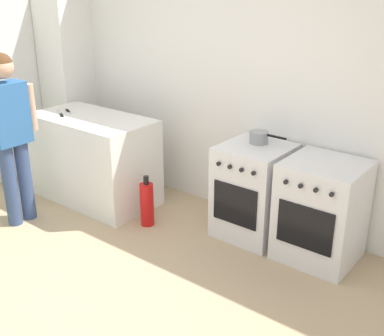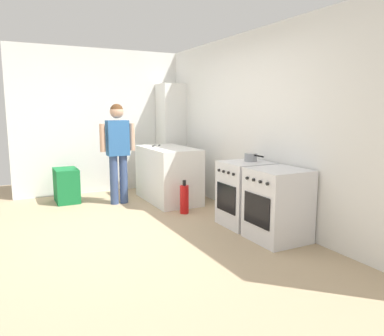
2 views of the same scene
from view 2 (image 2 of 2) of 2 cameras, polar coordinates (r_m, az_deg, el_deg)
ground_plane at (r=4.76m, az=-10.52°, el=-9.99°), size 8.00×8.00×0.00m
back_wall at (r=5.38m, az=9.47°, el=6.39°), size 6.00×0.10×2.60m
side_wall_left at (r=7.12m, az=-13.78°, el=6.89°), size 0.10×3.10×2.60m
counter_unit at (r=6.28m, az=-3.67°, el=-0.95°), size 1.30×0.70×0.90m
oven_left at (r=5.00m, az=8.16°, el=-3.90°), size 0.57×0.62×0.85m
oven_right at (r=4.51m, az=12.93°, el=-5.49°), size 0.62×0.62×0.85m
pot at (r=4.98m, az=8.97°, el=1.62°), size 0.35×0.17×0.11m
knife_carving at (r=6.50m, az=-5.81°, el=3.41°), size 0.30×0.19×0.01m
knife_paring at (r=6.52m, az=-5.01°, el=3.45°), size 0.20×0.12×0.01m
person at (r=6.11m, az=-11.25°, el=3.45°), size 0.21×0.57×1.61m
fire_extinguisher at (r=5.54m, az=-1.17°, el=-4.74°), size 0.13×0.13×0.50m
recycling_crate_lower at (r=6.56m, az=-18.52°, el=-3.72°), size 0.52×0.36×0.28m
recycling_crate_upper at (r=6.51m, az=-18.64°, el=-1.32°), size 0.52×0.36×0.28m
larder_cabinet at (r=7.26m, az=-3.23°, el=4.80°), size 0.48×0.44×2.00m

